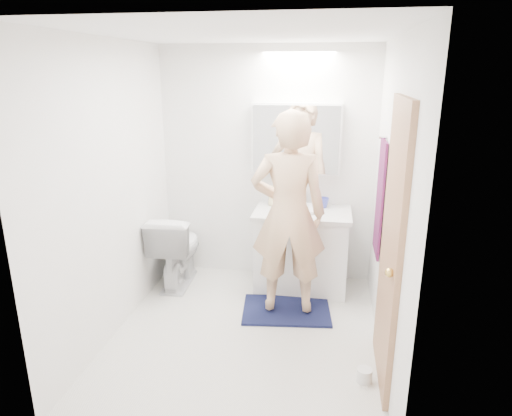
% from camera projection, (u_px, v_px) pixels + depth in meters
% --- Properties ---
extents(floor, '(2.50, 2.50, 0.00)m').
position_uv_depth(floor, '(245.00, 334.00, 3.88)').
color(floor, silver).
rests_on(floor, ground).
extents(ceiling, '(2.50, 2.50, 0.00)m').
position_uv_depth(ceiling, '(243.00, 33.00, 3.18)').
color(ceiling, white).
rests_on(ceiling, floor).
extents(wall_back, '(2.50, 0.00, 2.50)m').
position_uv_depth(wall_back, '(267.00, 166.00, 4.71)').
color(wall_back, white).
rests_on(wall_back, floor).
extents(wall_front, '(2.50, 0.00, 2.50)m').
position_uv_depth(wall_front, '(199.00, 263.00, 2.35)').
color(wall_front, white).
rests_on(wall_front, floor).
extents(wall_left, '(0.00, 2.50, 2.50)m').
position_uv_depth(wall_left, '(111.00, 192.00, 3.70)').
color(wall_left, white).
rests_on(wall_left, floor).
extents(wall_right, '(0.00, 2.50, 2.50)m').
position_uv_depth(wall_right, '(391.00, 205.00, 3.36)').
color(wall_right, white).
rests_on(wall_right, floor).
extents(vanity_cabinet, '(0.90, 0.55, 0.78)m').
position_uv_depth(vanity_cabinet, '(301.00, 252.00, 4.61)').
color(vanity_cabinet, white).
rests_on(vanity_cabinet, floor).
extents(countertop, '(0.95, 0.58, 0.04)m').
position_uv_depth(countertop, '(302.00, 213.00, 4.49)').
color(countertop, silver).
rests_on(countertop, vanity_cabinet).
extents(sink_basin, '(0.36, 0.36, 0.03)m').
position_uv_depth(sink_basin, '(303.00, 209.00, 4.51)').
color(sink_basin, silver).
rests_on(sink_basin, countertop).
extents(faucet, '(0.02, 0.02, 0.16)m').
position_uv_depth(faucet, '(304.00, 197.00, 4.67)').
color(faucet, '#B6B6BA').
rests_on(faucet, countertop).
extents(medicine_cabinet, '(0.88, 0.14, 0.70)m').
position_uv_depth(medicine_cabinet, '(296.00, 139.00, 4.50)').
color(medicine_cabinet, white).
rests_on(medicine_cabinet, wall_back).
extents(mirror_panel, '(0.84, 0.01, 0.66)m').
position_uv_depth(mirror_panel, '(296.00, 140.00, 4.43)').
color(mirror_panel, silver).
rests_on(mirror_panel, medicine_cabinet).
extents(toilet, '(0.46, 0.78, 0.77)m').
position_uv_depth(toilet, '(177.00, 248.00, 4.71)').
color(toilet, white).
rests_on(toilet, floor).
extents(bath_rug, '(0.86, 0.63, 0.02)m').
position_uv_depth(bath_rug, '(286.00, 310.00, 4.24)').
color(bath_rug, '#121938').
rests_on(bath_rug, floor).
extents(person, '(0.70, 0.50, 1.81)m').
position_uv_depth(person, '(288.00, 214.00, 3.96)').
color(person, '#DDAF84').
rests_on(person, bath_rug).
extents(door, '(0.04, 0.80, 2.00)m').
position_uv_depth(door, '(391.00, 248.00, 3.09)').
color(door, tan).
rests_on(door, wall_right).
extents(door_knob, '(0.06, 0.06, 0.06)m').
position_uv_depth(door_knob, '(390.00, 273.00, 2.83)').
color(door_knob, gold).
rests_on(door_knob, door).
extents(towel, '(0.02, 0.42, 1.00)m').
position_uv_depth(towel, '(380.00, 198.00, 3.91)').
color(towel, '#19143F').
rests_on(towel, wall_right).
extents(towel_hook, '(0.07, 0.02, 0.02)m').
position_uv_depth(towel_hook, '(383.00, 137.00, 3.76)').
color(towel_hook, silver).
rests_on(towel_hook, wall_right).
extents(soap_bottle_a, '(0.11, 0.11, 0.21)m').
position_uv_depth(soap_bottle_a, '(272.00, 196.00, 4.65)').
color(soap_bottle_a, beige).
rests_on(soap_bottle_a, countertop).
extents(soap_bottle_b, '(0.10, 0.10, 0.18)m').
position_uv_depth(soap_bottle_b, '(288.00, 197.00, 4.66)').
color(soap_bottle_b, '#608ECE').
rests_on(soap_bottle_b, countertop).
extents(toothbrush_cup, '(0.12, 0.12, 0.10)m').
position_uv_depth(toothbrush_cup, '(323.00, 203.00, 4.59)').
color(toothbrush_cup, '#3D47B8').
rests_on(toothbrush_cup, countertop).
extents(toilet_paper_roll, '(0.11, 0.11, 0.10)m').
position_uv_depth(toilet_paper_roll, '(364.00, 375.00, 3.28)').
color(toilet_paper_roll, silver).
rests_on(toilet_paper_roll, floor).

